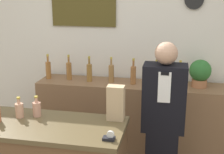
% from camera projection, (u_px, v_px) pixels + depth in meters
% --- Properties ---
extents(back_wall, '(5.20, 0.09, 2.70)m').
position_uv_depth(back_wall, '(121.00, 45.00, 3.83)').
color(back_wall, silver).
rests_on(back_wall, ground_plane).
extents(back_shelf, '(2.26, 0.44, 0.96)m').
position_uv_depth(back_shelf, '(132.00, 121.00, 3.77)').
color(back_shelf, brown).
rests_on(back_shelf, ground_plane).
extents(shopkeeper, '(0.40, 0.25, 1.57)m').
position_uv_depth(shopkeeper, '(163.00, 124.00, 2.96)').
color(shopkeeper, black).
rests_on(shopkeeper, ground_plane).
extents(potted_plant, '(0.24, 0.24, 0.31)m').
position_uv_depth(potted_plant, '(200.00, 72.00, 3.48)').
color(potted_plant, '#B27047').
rests_on(potted_plant, back_shelf).
extents(paper_bag, '(0.14, 0.10, 0.30)m').
position_uv_depth(paper_bag, '(116.00, 103.00, 2.61)').
color(paper_bag, tan).
rests_on(paper_bag, display_counter).
extents(tape_dispenser, '(0.09, 0.06, 0.07)m').
position_uv_depth(tape_dispenser, '(109.00, 137.00, 2.29)').
color(tape_dispenser, black).
rests_on(tape_dispenser, display_counter).
extents(counter_bottle_3, '(0.07, 0.07, 0.18)m').
position_uv_depth(counter_bottle_3, '(19.00, 110.00, 2.68)').
color(counter_bottle_3, tan).
rests_on(counter_bottle_3, display_counter).
extents(counter_bottle_4, '(0.07, 0.07, 0.18)m').
position_uv_depth(counter_bottle_4, '(37.00, 109.00, 2.70)').
color(counter_bottle_4, tan).
rests_on(counter_bottle_4, display_counter).
extents(shelf_bottle_0, '(0.06, 0.06, 0.30)m').
position_uv_depth(shelf_bottle_0, '(48.00, 69.00, 3.82)').
color(shelf_bottle_0, '#9F6631').
rests_on(shelf_bottle_0, back_shelf).
extents(shelf_bottle_1, '(0.06, 0.06, 0.30)m').
position_uv_depth(shelf_bottle_1, '(69.00, 70.00, 3.78)').
color(shelf_bottle_1, '#996431').
rests_on(shelf_bottle_1, back_shelf).
extents(shelf_bottle_2, '(0.06, 0.06, 0.30)m').
position_uv_depth(shelf_bottle_2, '(89.00, 72.00, 3.70)').
color(shelf_bottle_2, olive).
rests_on(shelf_bottle_2, back_shelf).
extents(shelf_bottle_3, '(0.06, 0.06, 0.30)m').
position_uv_depth(shelf_bottle_3, '(111.00, 73.00, 3.67)').
color(shelf_bottle_3, '#9C703E').
rests_on(shelf_bottle_3, back_shelf).
extents(shelf_bottle_4, '(0.06, 0.06, 0.30)m').
position_uv_depth(shelf_bottle_4, '(133.00, 74.00, 3.60)').
color(shelf_bottle_4, '#9D6436').
rests_on(shelf_bottle_4, back_shelf).
extents(shelf_bottle_5, '(0.06, 0.06, 0.30)m').
position_uv_depth(shelf_bottle_5, '(156.00, 76.00, 3.54)').
color(shelf_bottle_5, '#9E663B').
rests_on(shelf_bottle_5, back_shelf).
extents(shelf_bottle_6, '(0.06, 0.06, 0.30)m').
position_uv_depth(shelf_bottle_6, '(180.00, 77.00, 3.50)').
color(shelf_bottle_6, '#A27235').
rests_on(shelf_bottle_6, back_shelf).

